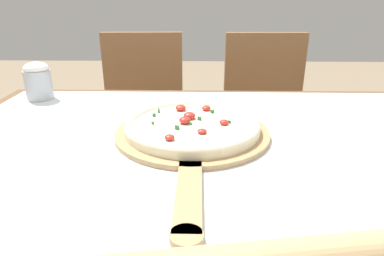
# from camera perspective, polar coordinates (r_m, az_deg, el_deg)

# --- Properties ---
(dining_table) EXTENTS (1.37, 1.05, 0.74)m
(dining_table) POSITION_cam_1_polar(r_m,az_deg,el_deg) (0.80, 2.48, -10.33)
(dining_table) COLOR brown
(dining_table) RESTS_ON ground_plane
(towel_cloth) EXTENTS (1.29, 0.97, 0.00)m
(towel_cloth) POSITION_cam_1_polar(r_m,az_deg,el_deg) (0.76, 2.59, -4.17)
(towel_cloth) COLOR silver
(towel_cloth) RESTS_ON dining_table
(pizza_peel) EXTENTS (0.38, 0.60, 0.01)m
(pizza_peel) POSITION_cam_1_polar(r_m,az_deg,el_deg) (0.82, 0.01, -1.40)
(pizza_peel) COLOR tan
(pizza_peel) RESTS_ON towel_cloth
(pizza) EXTENTS (0.33, 0.33, 0.04)m
(pizza) POSITION_cam_1_polar(r_m,az_deg,el_deg) (0.83, 0.04, 0.45)
(pizza) COLOR beige
(pizza) RESTS_ON pizza_peel
(chair_left) EXTENTS (0.42, 0.42, 0.90)m
(chair_left) POSITION_cam_1_polar(r_m,az_deg,el_deg) (1.66, -8.16, 2.16)
(chair_left) COLOR brown
(chair_left) RESTS_ON ground_plane
(chair_right) EXTENTS (0.41, 0.41, 0.90)m
(chair_right) POSITION_cam_1_polar(r_m,az_deg,el_deg) (1.67, 11.98, 1.99)
(chair_right) COLOR brown
(chair_right) RESTS_ON ground_plane
(flour_cup) EXTENTS (0.08, 0.08, 0.12)m
(flour_cup) POSITION_cam_1_polar(r_m,az_deg,el_deg) (1.22, -24.30, 7.21)
(flour_cup) COLOR #B2B7BC
(flour_cup) RESTS_ON towel_cloth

